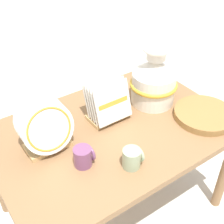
% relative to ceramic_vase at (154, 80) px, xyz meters
% --- Properties ---
extents(ground_plane, '(14.00, 14.00, 0.00)m').
position_rel_ceramic_vase_xyz_m(ground_plane, '(-0.33, -0.07, -0.77)').
color(ground_plane, beige).
extents(display_table, '(1.19, 0.81, 0.63)m').
position_rel_ceramic_vase_xyz_m(display_table, '(-0.33, -0.07, -0.21)').
color(display_table, olive).
rests_on(display_table, ground_plane).
extents(ceramic_vase, '(0.26, 0.26, 0.33)m').
position_rel_ceramic_vase_xyz_m(ceramic_vase, '(0.00, 0.00, 0.00)').
color(ceramic_vase, white).
rests_on(ceramic_vase, display_table).
extents(dish_rack_round_plates, '(0.24, 0.17, 0.26)m').
position_rel_ceramic_vase_xyz_m(dish_rack_round_plates, '(-0.65, -0.01, -0.02)').
color(dish_rack_round_plates, tan).
rests_on(dish_rack_round_plates, display_table).
extents(dish_rack_square_plates, '(0.20, 0.16, 0.22)m').
position_rel_ceramic_vase_xyz_m(dish_rack_square_plates, '(-0.29, 0.02, -0.05)').
color(dish_rack_square_plates, tan).
rests_on(dish_rack_square_plates, display_table).
extents(wicker_charger_stack, '(0.32, 0.32, 0.04)m').
position_rel_ceramic_vase_xyz_m(wicker_charger_stack, '(0.13, -0.27, -0.12)').
color(wicker_charger_stack, olive).
rests_on(wicker_charger_stack, display_table).
extents(mug_sage_glaze, '(0.09, 0.08, 0.09)m').
position_rel_ceramic_vase_xyz_m(mug_sage_glaze, '(-0.39, -0.32, -0.09)').
color(mug_sage_glaze, '#9EB28E').
rests_on(mug_sage_glaze, display_table).
extents(mug_plum_glaze, '(0.09, 0.08, 0.09)m').
position_rel_ceramic_vase_xyz_m(mug_plum_glaze, '(-0.56, -0.20, -0.09)').
color(mug_plum_glaze, '#7A4770').
rests_on(mug_plum_glaze, display_table).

